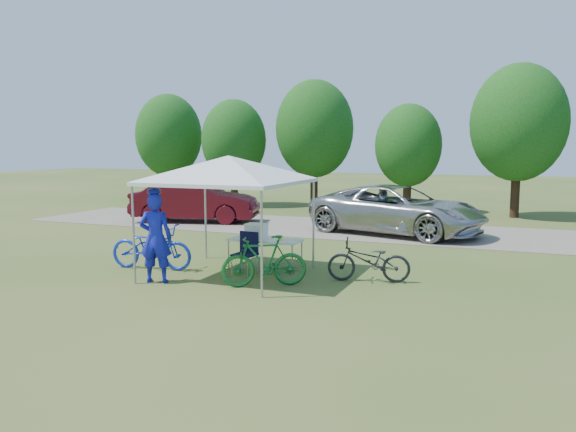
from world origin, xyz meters
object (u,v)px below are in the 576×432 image
Objects in this scene: sedan at (195,201)px; bike_green at (264,261)px; bike_blue at (151,247)px; bike_dark at (369,261)px; folding_table at (265,241)px; folding_chair at (247,249)px; cooler at (256,231)px; minivan at (397,210)px; cyclist at (156,238)px.

bike_green is at bearing -156.21° from sedan.
bike_blue reaches higher than bike_dark.
sedan is (-6.00, 6.64, 0.14)m from folding_table.
bike_dark is 11.13m from sedan.
cooler is at bearing 99.58° from folding_chair.
bike_green reaches higher than bike_blue.
minivan is at bearing 72.17° from cooler.
folding_table is at bearing 78.07° from folding_chair.
sedan is at bearing 134.70° from folding_chair.
bike_green is 10.63m from sedan.
bike_green is at bearing -172.99° from minivan.
minivan is (4.39, 7.64, 0.29)m from bike_blue.
cyclist is at bearing -108.90° from bike_green.
bike_green is at bearing 175.06° from cyclist.
cooler reaches higher than folding_table.
bike_blue reaches higher than folding_table.
bike_dark is (2.87, -0.37, -0.44)m from cooler.
bike_blue is 1.14× the size of bike_green.
bike_green reaches higher than bike_dark.
minivan reaches higher than folding_chair.
minivan is 7.88m from sedan.
bike_blue is at bearing -170.98° from sedan.
cooler is 0.28× the size of bike_dark.
minivan reaches higher than folding_table.
bike_dark is at bearing 90.69° from bike_green.
folding_table is 2.69m from cyclist.
bike_blue is at bearing -131.12° from bike_green.
cooler is at bearing 177.39° from minivan.
bike_green is (0.71, -1.60, -0.13)m from folding_table.
cyclist reaches higher than cooler.
sedan is (-8.64, 7.01, 0.35)m from bike_dark.
cyclist is 0.94× the size of bike_blue.
bike_blue is (-0.88, 1.06, -0.43)m from cyclist.
folding_table is 0.90× the size of cyclist.
cooler is 1.89m from bike_green.
bike_green is at bearing -42.07° from folding_chair.
folding_chair is at bearing -98.59° from bike_dark.
sedan is (-5.77, 6.64, -0.09)m from cooler.
sedan is at bearing 16.61° from bike_blue.
minivan is (1.88, 6.57, 0.16)m from folding_table.
cyclist is at bearing -147.95° from bike_blue.
bike_blue is (-2.51, -1.07, -0.14)m from folding_table.
folding_table is at bearing 0.00° from cooler.
minivan is at bearing -105.84° from sedan.
cyclist is (-1.43, -1.53, 0.40)m from folding_chair.
folding_chair is 0.53× the size of bike_green.
bike_green is 1.01× the size of bike_dark.
bike_dark reaches higher than folding_table.
folding_chair is (-0.19, -0.60, -0.11)m from folding_table.
folding_table is at bearing -74.68° from bike_blue.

